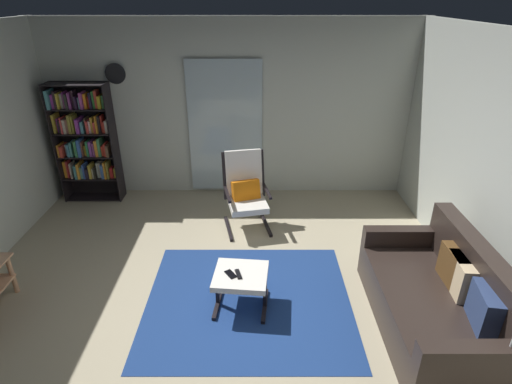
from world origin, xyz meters
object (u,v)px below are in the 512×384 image
(bookshelf_near_tv, at_px, (86,139))
(cell_phone, at_px, (232,274))
(leather_sofa, at_px, (440,301))
(lounge_armchair, at_px, (247,189))
(ottoman, at_px, (242,279))
(wall_clock, at_px, (117,73))
(tv_remote, at_px, (239,274))

(bookshelf_near_tv, relative_size, cell_phone, 12.60)
(leather_sofa, height_order, lounge_armchair, lounge_armchair)
(bookshelf_near_tv, distance_m, lounge_armchair, 2.54)
(ottoman, distance_m, wall_clock, 3.57)
(bookshelf_near_tv, xyz_separation_m, tv_remote, (2.33, -2.48, -0.54))
(bookshelf_near_tv, relative_size, wall_clock, 6.08)
(leather_sofa, relative_size, tv_remote, 12.17)
(lounge_armchair, relative_size, cell_phone, 7.30)
(leather_sofa, relative_size, lounge_armchair, 1.71)
(bookshelf_near_tv, bearing_deg, cell_phone, -47.75)
(tv_remote, height_order, cell_phone, tv_remote)
(leather_sofa, xyz_separation_m, ottoman, (-1.84, 0.28, 0.02))
(wall_clock, bearing_deg, lounge_armchair, -28.98)
(lounge_armchair, relative_size, tv_remote, 7.10)
(lounge_armchair, xyz_separation_m, cell_phone, (-0.11, -1.66, -0.12))
(cell_phone, bearing_deg, tv_remote, -36.54)
(wall_clock, bearing_deg, bookshelf_near_tv, -158.87)
(tv_remote, bearing_deg, cell_phone, 161.76)
(bookshelf_near_tv, xyz_separation_m, ottoman, (2.35, -2.46, -0.62))
(cell_phone, bearing_deg, wall_clock, 89.37)
(cell_phone, relative_size, wall_clock, 0.48)
(leather_sofa, bearing_deg, tv_remote, 171.99)
(lounge_armchair, height_order, wall_clock, wall_clock)
(tv_remote, relative_size, wall_clock, 0.50)
(leather_sofa, distance_m, wall_clock, 4.95)
(tv_remote, distance_m, wall_clock, 3.54)
(cell_phone, distance_m, wall_clock, 3.50)
(leather_sofa, bearing_deg, wall_clock, 141.29)
(leather_sofa, xyz_separation_m, wall_clock, (-3.68, 2.95, 1.54))
(bookshelf_near_tv, bearing_deg, tv_remote, -46.85)
(bookshelf_near_tv, distance_m, wall_clock, 1.05)
(lounge_armchair, relative_size, wall_clock, 3.53)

